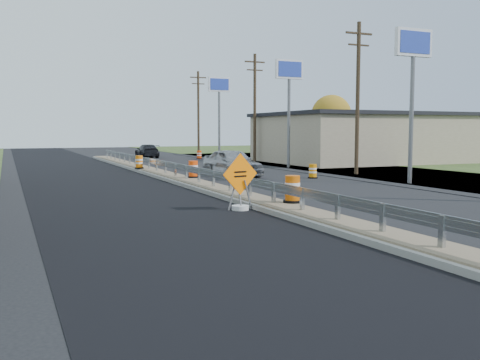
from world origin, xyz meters
name	(u,v)px	position (x,y,z in m)	size (l,w,h in m)	color
ground	(250,202)	(0.00, 0.00, 0.00)	(140.00, 140.00, 0.00)	black
milled_overlay	(95,183)	(-4.40, 10.00, 0.01)	(7.20, 120.00, 0.01)	black
median	(186,181)	(0.00, 8.00, 0.11)	(1.60, 55.00, 0.23)	gray
guardrail	(181,168)	(0.00, 9.00, 0.73)	(0.10, 46.15, 0.72)	silver
retail_building_near	(371,137)	(20.99, 20.00, 2.16)	(18.50, 12.50, 4.27)	tan
pylon_sign_south	(413,57)	(10.50, 3.00, 6.48)	(2.20, 0.30, 7.90)	slate
pylon_sign_mid	(289,79)	(10.50, 16.00, 6.48)	(2.20, 0.30, 7.90)	slate
pylon_sign_north	(219,92)	(10.50, 30.00, 6.48)	(2.20, 0.30, 7.90)	slate
utility_pole_smid	(358,95)	(11.50, 9.00, 4.93)	(1.90, 0.26, 9.40)	#473523
utility_pole_nmid	(255,106)	(11.50, 24.00, 4.93)	(1.90, 0.26, 9.40)	#473523
utility_pole_north	(198,111)	(11.50, 39.00, 4.93)	(1.90, 0.26, 9.40)	#473523
tree_far_yellow	(331,115)	(26.00, 34.00, 4.54)	(4.62, 4.62, 6.86)	#473523
caution_sign	(240,196)	(-1.26, -1.92, 0.50)	(1.41, 0.60, 1.98)	white
barrel_median_near	(292,190)	(0.55, -2.38, 0.69)	(0.65, 0.65, 0.95)	black
barrel_median_mid	(193,170)	(0.55, 8.49, 0.67)	(0.62, 0.62, 0.91)	black
barrel_median_far	(139,162)	(-0.55, 16.46, 0.64)	(0.59, 0.59, 0.86)	black
barrel_shoulder_near	(313,171)	(7.60, 7.81, 0.40)	(0.56, 0.56, 0.82)	black
barrel_shoulder_far	(199,155)	(8.57, 30.45, 0.39)	(0.55, 0.55, 0.80)	black
car_silver	(232,163)	(3.80, 10.85, 0.83)	(1.97, 4.90, 1.67)	#A3A2A7
car_dark_far	(147,151)	(4.53, 34.92, 0.67)	(1.88, 4.62, 1.34)	black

